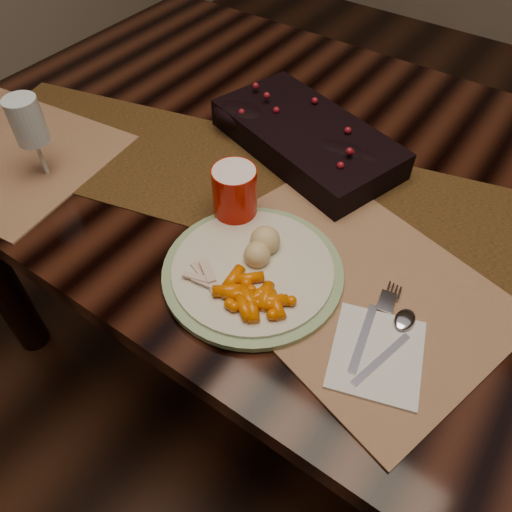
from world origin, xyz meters
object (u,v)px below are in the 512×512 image
Objects in this scene: dinner_plate at (253,271)px; wine_glass at (34,139)px; placemat_main at (347,281)px; turkey_shreds at (206,277)px; baby_carrots at (253,297)px; napkin at (377,354)px; dining_table at (339,303)px; mashed_potatoes at (261,243)px; red_cup at (235,195)px; centerpiece at (307,134)px.

dinner_plate is 0.48m from wine_glass.
placemat_main is 7.28× the size of turkey_shreds.
napkin is (0.19, 0.03, -0.02)m from baby_carrots.
mashed_potatoes is (-0.05, -0.27, 0.42)m from dining_table.
red_cup is at bearing 110.31° from turkey_shreds.
dinner_plate is at bearing -98.65° from dining_table.
dining_table is at bearing 31.94° from wine_glass.
baby_carrots is 1.41× the size of mashed_potatoes.
mashed_potatoes is (-0.14, -0.04, 0.04)m from placemat_main.
turkey_shreds is (-0.09, -0.36, 0.40)m from dining_table.
centerpiece is 0.51m from wine_glass.
baby_carrots is (-0.01, -0.35, 0.40)m from dining_table.
napkin is (0.23, -0.02, -0.01)m from dinner_plate.
baby_carrots is at bearing -45.68° from red_cup.
centerpiece is at bearing 110.28° from baby_carrots.
centerpiece is 0.41m from baby_carrots.
mashed_potatoes reaches higher than placemat_main.
centerpiece is at bearing 168.28° from dining_table.
dinner_plate is (-0.13, -0.08, 0.01)m from placemat_main.
dinner_plate reaches higher than placemat_main.
dinner_plate is 2.44× the size of baby_carrots.
baby_carrots is at bearing -69.72° from centerpiece.
mashed_potatoes is at bearing -72.12° from centerpiece.
red_cup is (-0.06, 0.15, 0.03)m from turkey_shreds.
dinner_plate is 1.76× the size of wine_glass.
turkey_shreds is (-0.04, -0.06, 0.01)m from dinner_plate.
dinner_plate is 0.23m from napkin.
baby_carrots reaches higher than turkey_shreds.
centerpiece is at bearing 148.36° from placemat_main.
wine_glass reaches higher than dinner_plate.
baby_carrots is at bearing -54.32° from dinner_plate.
placemat_main is 0.22m from turkey_shreds.
wine_glass reaches higher than placemat_main.
napkin is 0.88× the size of wine_glass.
wine_glass reaches higher than napkin.
wine_glass is at bearing -173.00° from mashed_potatoes.
centerpiece is (-0.15, 0.03, 0.42)m from dining_table.
dinner_plate reaches higher than dining_table.
centerpiece reaches higher than dining_table.
dining_table is 6.21× the size of dinner_plate.
placemat_main is 0.14m from napkin.
napkin is (0.18, -0.32, 0.38)m from dining_table.
dinner_plate is 0.14m from red_cup.
turkey_shreds is at bearing -5.04° from wine_glass.
placemat_main is 4.02× the size of baby_carrots.
red_cup reaches higher than baby_carrots.
centerpiece is at bearing 43.79° from wine_glass.
centerpiece is 5.86× the size of turkey_shreds.
red_cup is at bearing 138.49° from dinner_plate.
wine_glass is (-0.37, -0.35, 0.04)m from centerpiece.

